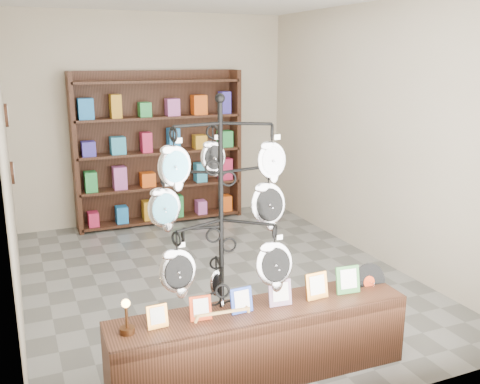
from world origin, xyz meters
name	(u,v)px	position (x,y,z in m)	size (l,w,h in m)	color
ground	(216,277)	(0.00, 0.00, 0.00)	(5.00, 5.00, 0.00)	slate
room_envelope	(214,110)	(0.00, 0.00, 1.85)	(5.00, 5.00, 5.00)	#BAAD95
display_tree	(221,221)	(-0.61, -1.75, 1.24)	(1.10, 1.04, 2.14)	black
front_shelf	(261,342)	(-0.35, -1.89, 0.28)	(2.30, 0.53, 0.81)	black
back_shelving	(159,153)	(0.00, 2.30, 1.03)	(2.42, 0.36, 2.20)	black
wall_clocks	(9,144)	(-1.97, 0.80, 1.50)	(0.03, 0.24, 0.84)	black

